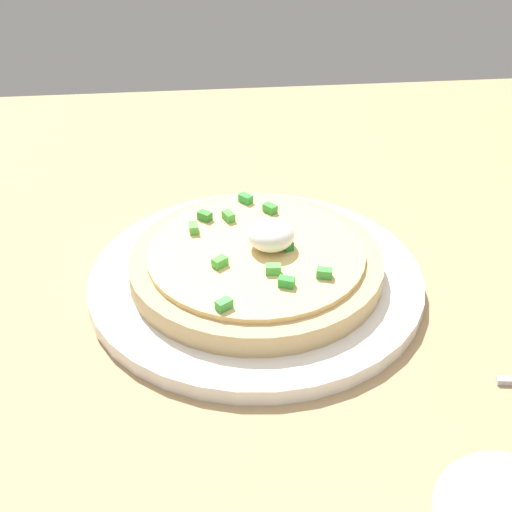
# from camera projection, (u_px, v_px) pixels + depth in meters

# --- Properties ---
(dining_table) EXTENTS (1.14, 0.80, 0.03)m
(dining_table) POSITION_uv_depth(u_px,v_px,m) (346.00, 351.00, 0.62)
(dining_table) COLOR tan
(dining_table) RESTS_ON ground
(plate) EXTENTS (0.30, 0.30, 0.01)m
(plate) POSITION_uv_depth(u_px,v_px,m) (256.00, 281.00, 0.67)
(plate) COLOR white
(plate) RESTS_ON dining_table
(pizza) EXTENTS (0.22, 0.22, 0.05)m
(pizza) POSITION_uv_depth(u_px,v_px,m) (257.00, 262.00, 0.66)
(pizza) COLOR tan
(pizza) RESTS_ON plate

